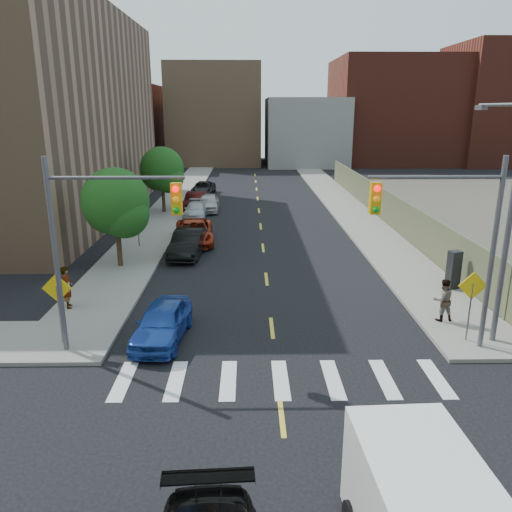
{
  "coord_description": "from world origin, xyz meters",
  "views": [
    {
      "loc": [
        -0.93,
        -10.38,
        8.46
      ],
      "look_at": [
        -0.58,
        11.45,
        2.0
      ],
      "focal_mm": 35.0,
      "sensor_mm": 36.0,
      "label": 1
    }
  ],
  "objects_px": {
    "parked_car_blue": "(162,322)",
    "pedestrian_west": "(67,287)",
    "parked_car_white": "(208,203)",
    "parked_car_silver": "(196,210)",
    "payphone": "(454,270)",
    "parked_car_grey": "(204,188)",
    "parked_car_black": "(188,243)",
    "parked_car_red": "(194,232)",
    "parked_car_maroon": "(196,201)",
    "pedestrian_east": "(443,300)"
  },
  "relations": [
    {
      "from": "parked_car_blue",
      "to": "pedestrian_west",
      "type": "relative_size",
      "value": 2.27
    },
    {
      "from": "parked_car_blue",
      "to": "parked_car_white",
      "type": "distance_m",
      "value": 24.87
    },
    {
      "from": "parked_car_silver",
      "to": "parked_car_blue",
      "type": "bearing_deg",
      "value": -86.35
    },
    {
      "from": "payphone",
      "to": "parked_car_white",
      "type": "bearing_deg",
      "value": 106.5
    },
    {
      "from": "parked_car_grey",
      "to": "parked_car_black",
      "type": "bearing_deg",
      "value": -84.95
    },
    {
      "from": "parked_car_red",
      "to": "payphone",
      "type": "distance_m",
      "value": 16.2
    },
    {
      "from": "parked_car_silver",
      "to": "parked_car_maroon",
      "type": "distance_m",
      "value": 3.3
    },
    {
      "from": "parked_car_silver",
      "to": "parked_car_white",
      "type": "distance_m",
      "value": 2.75
    },
    {
      "from": "parked_car_blue",
      "to": "parked_car_silver",
      "type": "relative_size",
      "value": 0.99
    },
    {
      "from": "parked_car_black",
      "to": "parked_car_maroon",
      "type": "height_order",
      "value": "parked_car_black"
    },
    {
      "from": "pedestrian_west",
      "to": "pedestrian_east",
      "type": "bearing_deg",
      "value": -114.79
    },
    {
      "from": "parked_car_grey",
      "to": "parked_car_maroon",
      "type": "bearing_deg",
      "value": -87.48
    },
    {
      "from": "parked_car_blue",
      "to": "parked_car_white",
      "type": "height_order",
      "value": "parked_car_white"
    },
    {
      "from": "parked_car_red",
      "to": "parked_car_blue",
      "type": "bearing_deg",
      "value": -94.07
    },
    {
      "from": "parked_car_black",
      "to": "parked_car_blue",
      "type": "bearing_deg",
      "value": -83.51
    },
    {
      "from": "parked_car_grey",
      "to": "pedestrian_east",
      "type": "distance_m",
      "value": 34.64
    },
    {
      "from": "parked_car_blue",
      "to": "pedestrian_east",
      "type": "relative_size",
      "value": 2.41
    },
    {
      "from": "payphone",
      "to": "pedestrian_west",
      "type": "xyz_separation_m",
      "value": [
        -17.65,
        -2.15,
        0.01
      ]
    },
    {
      "from": "parked_car_black",
      "to": "pedestrian_west",
      "type": "distance_m",
      "value": 9.39
    },
    {
      "from": "parked_car_red",
      "to": "pedestrian_west",
      "type": "relative_size",
      "value": 2.88
    },
    {
      "from": "payphone",
      "to": "pedestrian_east",
      "type": "bearing_deg",
      "value": -134.39
    },
    {
      "from": "parked_car_black",
      "to": "parked_car_grey",
      "type": "distance_m",
      "value": 22.34
    },
    {
      "from": "parked_car_red",
      "to": "parked_car_silver",
      "type": "height_order",
      "value": "parked_car_red"
    },
    {
      "from": "parked_car_red",
      "to": "parked_car_grey",
      "type": "bearing_deg",
      "value": 87.87
    },
    {
      "from": "parked_car_red",
      "to": "parked_car_white",
      "type": "xyz_separation_m",
      "value": [
        0.15,
        10.58,
        0.0
      ]
    },
    {
      "from": "pedestrian_west",
      "to": "parked_car_white",
      "type": "bearing_deg",
      "value": -30.29
    },
    {
      "from": "parked_car_red",
      "to": "parked_car_white",
      "type": "bearing_deg",
      "value": 84.03
    },
    {
      "from": "parked_car_silver",
      "to": "parked_car_grey",
      "type": "height_order",
      "value": "parked_car_grey"
    },
    {
      "from": "parked_car_blue",
      "to": "payphone",
      "type": "bearing_deg",
      "value": 26.79
    },
    {
      "from": "parked_car_blue",
      "to": "parked_car_white",
      "type": "xyz_separation_m",
      "value": [
        -0.13,
        24.87,
        0.03
      ]
    },
    {
      "from": "parked_car_maroon",
      "to": "pedestrian_west",
      "type": "xyz_separation_m",
      "value": [
        -3.26,
        -22.55,
        0.33
      ]
    },
    {
      "from": "parked_car_red",
      "to": "parked_car_silver",
      "type": "xyz_separation_m",
      "value": [
        -0.68,
        7.96,
        -0.12
      ]
    },
    {
      "from": "parked_car_red",
      "to": "payphone",
      "type": "xyz_separation_m",
      "value": [
        13.36,
        -9.16,
        0.33
      ]
    },
    {
      "from": "parked_car_red",
      "to": "parked_car_silver",
      "type": "distance_m",
      "value": 7.99
    },
    {
      "from": "parked_car_maroon",
      "to": "parked_car_red",
      "type": "bearing_deg",
      "value": -80.73
    },
    {
      "from": "parked_car_black",
      "to": "payphone",
      "type": "relative_size",
      "value": 2.56
    },
    {
      "from": "parked_car_white",
      "to": "parked_car_maroon",
      "type": "relative_size",
      "value": 0.96
    },
    {
      "from": "parked_car_maroon",
      "to": "pedestrian_east",
      "type": "relative_size",
      "value": 2.59
    },
    {
      "from": "parked_car_maroon",
      "to": "pedestrian_east",
      "type": "height_order",
      "value": "pedestrian_east"
    },
    {
      "from": "parked_car_grey",
      "to": "payphone",
      "type": "height_order",
      "value": "payphone"
    },
    {
      "from": "payphone",
      "to": "pedestrian_west",
      "type": "distance_m",
      "value": 17.78
    },
    {
      "from": "parked_car_silver",
      "to": "pedestrian_west",
      "type": "distance_m",
      "value": 19.62
    },
    {
      "from": "parked_car_blue",
      "to": "pedestrian_west",
      "type": "height_order",
      "value": "pedestrian_west"
    },
    {
      "from": "parked_car_black",
      "to": "parked_car_silver",
      "type": "height_order",
      "value": "parked_car_black"
    },
    {
      "from": "parked_car_blue",
      "to": "pedestrian_east",
      "type": "height_order",
      "value": "pedestrian_east"
    },
    {
      "from": "parked_car_silver",
      "to": "pedestrian_west",
      "type": "height_order",
      "value": "pedestrian_west"
    },
    {
      "from": "parked_car_blue",
      "to": "payphone",
      "type": "xyz_separation_m",
      "value": [
        13.08,
        5.12,
        0.35
      ]
    },
    {
      "from": "parked_car_grey",
      "to": "pedestrian_west",
      "type": "height_order",
      "value": "pedestrian_west"
    },
    {
      "from": "parked_car_blue",
      "to": "parked_car_black",
      "type": "distance_m",
      "value": 11.34
    },
    {
      "from": "parked_car_blue",
      "to": "parked_car_black",
      "type": "bearing_deg",
      "value": 97.0
    }
  ]
}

